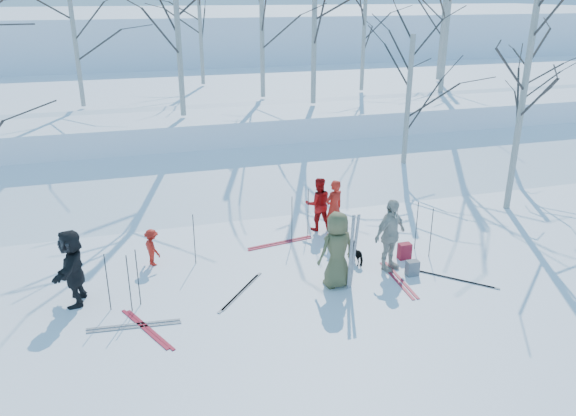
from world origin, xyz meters
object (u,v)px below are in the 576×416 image
object	(u,v)px
skier_grey_west	(73,267)
backpack_red	(404,251)
skier_red_seated	(152,247)
backpack_dark	(341,226)
skier_cream_east	(390,235)
skier_red_north	(334,208)
backpack_grey	(412,268)
dog	(358,254)
skier_olive_center	(337,250)
skier_redor_behind	(318,204)

from	to	relation	value
skier_grey_west	backpack_red	distance (m)	8.02
skier_red_seated	backpack_dark	bearing A→B (deg)	-108.62
skier_cream_east	backpack_dark	world-z (taller)	skier_cream_east
skier_red_north	backpack_red	bearing A→B (deg)	101.86
skier_red_north	backpack_grey	world-z (taller)	skier_red_north
skier_red_seated	backpack_grey	bearing A→B (deg)	-135.88
skier_grey_west	backpack_red	size ratio (longest dim) A/B	4.15
skier_grey_west	skier_cream_east	bearing A→B (deg)	94.59
dog	backpack_dark	distance (m)	1.93
backpack_dark	skier_cream_east	bearing A→B (deg)	-82.83
skier_olive_center	skier_grey_west	distance (m)	5.86
skier_olive_center	backpack_grey	xyz separation A→B (m)	(1.96, -0.06, -0.73)
skier_red_seated	backpack_red	size ratio (longest dim) A/B	2.29
skier_olive_center	backpack_grey	world-z (taller)	skier_olive_center
skier_olive_center	dog	bearing A→B (deg)	-146.39
skier_olive_center	skier_red_seated	xyz separation A→B (m)	(-4.04, 2.31, -0.44)
skier_grey_west	backpack_dark	distance (m)	7.32
skier_olive_center	skier_cream_east	world-z (taller)	skier_olive_center
skier_red_north	skier_cream_east	world-z (taller)	skier_cream_east
backpack_grey	skier_red_seated	bearing A→B (deg)	158.48
skier_red_seated	skier_grey_west	distance (m)	2.27
skier_cream_east	backpack_grey	size ratio (longest dim) A/B	4.82
skier_olive_center	backpack_grey	size ratio (longest dim) A/B	4.83
skier_red_north	skier_redor_behind	distance (m)	0.60
skier_cream_east	backpack_grey	bearing A→B (deg)	-74.61
skier_olive_center	skier_redor_behind	world-z (taller)	skier_olive_center
skier_red_north	dog	bearing A→B (deg)	68.51
skier_red_north	skier_grey_west	distance (m)	7.00
skier_olive_center	skier_red_seated	distance (m)	4.67
skier_red_north	skier_cream_east	size ratio (longest dim) A/B	0.90
skier_redor_behind	backpack_grey	bearing A→B (deg)	117.59
skier_red_north	backpack_dark	world-z (taller)	skier_red_north
skier_olive_center	skier_cream_east	size ratio (longest dim) A/B	1.00
skier_redor_behind	dog	distance (m)	2.41
skier_red_north	skier_cream_east	xyz separation A→B (m)	(0.58, -2.32, 0.10)
skier_red_north	skier_redor_behind	xyz separation A→B (m)	(-0.27, 0.53, -0.04)
skier_red_seated	backpack_red	distance (m)	6.42
skier_olive_center	skier_red_seated	size ratio (longest dim) A/B	1.91
skier_grey_west	backpack_dark	bearing A→B (deg)	113.76
skier_red_north	skier_cream_east	bearing A→B (deg)	83.04
skier_red_north	backpack_dark	distance (m)	0.69
skier_red_north	backpack_dark	size ratio (longest dim) A/B	4.10
backpack_grey	dog	bearing A→B (deg)	135.38
skier_cream_east	skier_grey_west	distance (m)	7.35
skier_olive_center	dog	size ratio (longest dim) A/B	3.02
skier_red_seated	dog	distance (m)	5.18
skier_red_seated	backpack_grey	world-z (taller)	skier_red_seated
skier_redor_behind	backpack_grey	size ratio (longest dim) A/B	4.12
backpack_red	backpack_grey	xyz separation A→B (m)	(-0.24, -0.88, -0.02)
skier_red_north	skier_red_seated	bearing A→B (deg)	-16.06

